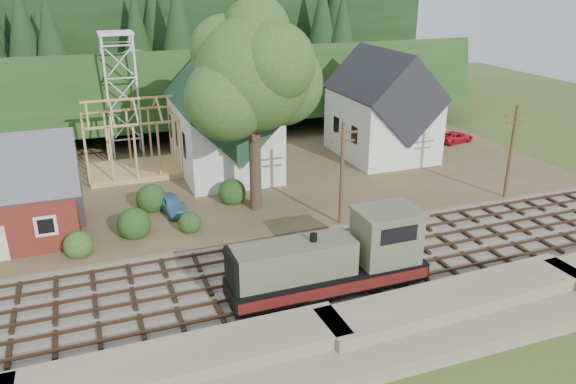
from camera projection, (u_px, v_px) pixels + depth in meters
name	position (u px, v px, depth m)	size (l,w,h in m)	color
ground	(274.00, 276.00, 34.80)	(140.00, 140.00, 0.00)	#384C1E
embankment	(331.00, 359.00, 27.38)	(64.00, 5.00, 1.60)	#7F7259
railroad_bed	(274.00, 275.00, 34.77)	(64.00, 11.00, 0.16)	#726B5B
village_flat	(208.00, 181.00, 50.45)	(64.00, 26.00, 0.30)	brown
hillside	(166.00, 121.00, 71.45)	(70.00, 28.00, 8.00)	#1E3F19
ridge	(149.00, 97.00, 85.41)	(80.00, 20.00, 12.00)	black
church	(223.00, 120.00, 50.74)	(8.40, 15.17, 13.00)	silver
farmhouse	(382.00, 111.00, 55.47)	(8.40, 10.80, 10.60)	silver
timber_frame	(132.00, 142.00, 50.86)	(8.20, 6.20, 6.99)	tan
lattice_tower	(118.00, 57.00, 53.63)	(3.20, 3.20, 12.12)	silver
big_tree	(255.00, 82.00, 40.59)	(10.90, 8.40, 14.70)	#38281E
telegraph_pole_near	(342.00, 173.00, 40.07)	(2.20, 0.28, 8.00)	#4C331E
telegraph_pole_far	(511.00, 151.00, 44.96)	(2.20, 0.28, 8.00)	#4C331E
locomotive	(336.00, 261.00, 32.32)	(11.65, 2.91, 4.67)	black
car_blue	(172.00, 204.00, 43.14)	(1.57, 3.90, 1.33)	#507FAC
car_red	(455.00, 137.00, 61.20)	(1.95, 4.23, 1.18)	red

